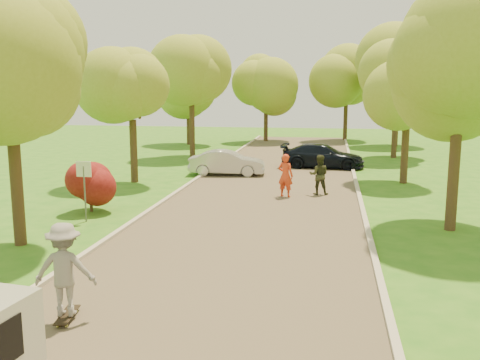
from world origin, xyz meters
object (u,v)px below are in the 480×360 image
Objects in this scene: skateboarder at (65,269)px; person_olive at (319,175)px; street_sign at (84,178)px; person_striped at (285,176)px; dark_sedan at (323,156)px; longboard at (67,315)px; silver_sedan at (227,163)px.

person_olive is at bearing -119.47° from skateboarder.
person_striped is at bearing 39.85° from street_sign.
person_striped is (-1.45, -8.97, 0.24)m from dark_sedan.
skateboarder is at bearing 171.35° from dark_sedan.
dark_sedan reaches higher than longboard.
longboard is 13.77m from person_striped.
street_sign is 1.14× the size of person_striped.
silver_sedan is 18.72m from skateboarder.
longboard is 0.57× the size of person_olive.
street_sign is 8.46m from skateboarder.
person_olive is (8.08, 6.30, -0.67)m from street_sign.
dark_sedan is at bearing 60.84° from street_sign.
person_striped reaches higher than longboard.
street_sign reaches higher than silver_sedan.
skateboarder is at bearing 69.82° from person_olive.
person_striped is at bearing -150.61° from silver_sedan.
street_sign is at bearing -77.70° from skateboarder.
silver_sedan is at bearing 128.54° from dark_sedan.
person_striped is at bearing 174.33° from dark_sedan.
person_striped reaches higher than dark_sedan.
dark_sedan is at bearing -59.68° from silver_sedan.
skateboarder is (-4.80, -22.29, 0.39)m from dark_sedan.
person_olive is (-0.02, -8.22, 0.19)m from dark_sedan.
longboard is (3.30, -7.77, -1.46)m from street_sign.
longboard is 0.53× the size of skateboarder.
silver_sedan is at bearing -99.79° from skateboarder.
dark_sedan is 4.75× the size of longboard.
person_striped is 1.06× the size of person_olive.
street_sign reaches higher than dark_sedan.
person_olive is (4.78, 14.07, -0.20)m from skateboarder.
longboard is at bearing -100.71° from skateboarder.
person_olive reaches higher than longboard.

